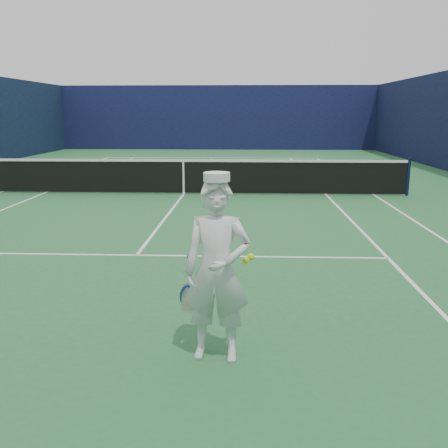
% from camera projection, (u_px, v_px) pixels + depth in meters
% --- Properties ---
extents(ground, '(80.00, 80.00, 0.00)m').
position_uv_depth(ground, '(184.00, 194.00, 14.50)').
color(ground, '#256233').
rests_on(ground, ground).
extents(court_markings, '(11.03, 23.83, 0.01)m').
position_uv_depth(court_markings, '(184.00, 194.00, 14.50)').
color(court_markings, white).
rests_on(court_markings, ground).
extents(windscreen_fence, '(20.12, 36.12, 4.00)m').
position_uv_depth(windscreen_fence, '(183.00, 124.00, 14.06)').
color(windscreen_fence, '#0F1238').
rests_on(windscreen_fence, ground).
extents(tennis_net, '(12.88, 0.09, 1.07)m').
position_uv_depth(tennis_net, '(184.00, 175.00, 14.38)').
color(tennis_net, '#141E4C').
rests_on(tennis_net, ground).
extents(tennis_player, '(0.76, 0.52, 1.79)m').
position_uv_depth(tennis_player, '(217.00, 270.00, 4.65)').
color(tennis_player, white).
rests_on(tennis_player, ground).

